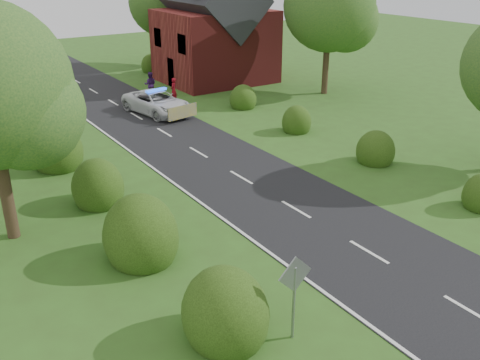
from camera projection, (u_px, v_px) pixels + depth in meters
ground at (471, 312)px, 15.45m from camera, size 120.00×120.00×0.00m
road at (208, 158)px, 26.94m from camera, size 6.00×70.00×0.02m
road_markings at (201, 178)px, 24.54m from camera, size 4.96×70.00×0.01m
hedgerow_left at (107, 198)px, 20.81m from camera, size 2.75×50.41×3.00m
hedgerow_right at (358, 145)px, 27.18m from camera, size 2.10×45.78×2.10m
tree_right_b at (334, 9)px, 37.11m from camera, size 6.56×6.40×9.40m
tree_right_c at (166, 4)px, 47.07m from camera, size 6.15×6.00×8.58m
road_sign at (295, 286)px, 13.79m from camera, size 1.06×0.08×2.53m
house at (215, 33)px, 41.78m from camera, size 8.00×7.40×9.17m
police_van at (157, 103)px, 34.16m from camera, size 3.30×5.62×1.61m
pedestrian_red at (174, 90)px, 36.71m from camera, size 0.73×0.72×1.69m
pedestrian_purple at (150, 84)px, 38.17m from camera, size 1.08×1.01×1.78m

